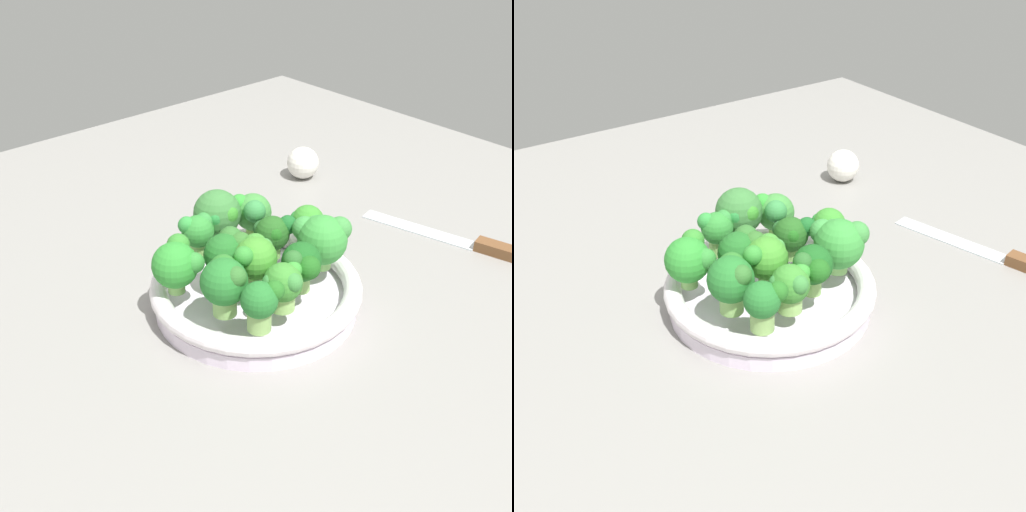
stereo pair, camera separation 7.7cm
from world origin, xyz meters
The scene contains 17 objects.
ground_plane centered at (0.00, 0.00, -1.25)cm, with size 130.00×130.00×2.50cm, color gray.
bowl centered at (2.81, 1.40, 2.07)cm, with size 25.36×25.36×4.05cm.
broccoli_floret_0 centered at (0.91, 6.99, 7.78)cm, with size 5.20×5.42×6.10cm.
broccoli_floret_1 centered at (8.86, 9.02, 7.46)cm, with size 4.68×4.01×5.74cm.
broccoli_floret_2 centered at (-4.81, 4.64, 7.93)cm, with size 6.36×6.86×6.76cm.
broccoli_floret_3 centered at (5.07, -6.83, 7.70)cm, with size 4.52×4.03×5.79cm.
broccoli_floret_4 centered at (-1.97, -0.77, 7.36)cm, with size 5.15×4.81×5.46cm.
broccoli_floret_5 centered at (5.23, -0.71, 7.60)cm, with size 5.74×5.16×6.15cm.
broccoli_floret_6 centered at (11.17, -2.64, 7.71)cm, with size 5.54×5.63×6.34cm.
broccoli_floret_7 centered at (-7.07, 0.17, 7.22)cm, with size 4.20×4.63×5.48cm.
broccoli_floret_8 centered at (4.58, 3.25, 8.45)cm, with size 5.93×5.41×6.85cm.
broccoli_floret_9 centered at (-3.05, -5.98, 7.86)cm, with size 4.99×5.48×6.21cm.
broccoli_floret_10 centered at (9.90, 4.35, 8.12)cm, with size 5.23×5.39×6.75cm.
broccoli_floret_11 centered at (4.69, 8.00, 7.31)cm, with size 4.75×4.70×5.62cm.
broccoli_floret_12 centered at (1.22, -7.54, 8.35)cm, with size 6.06×6.15×7.41cm.
knife centered at (-29.07, 11.65, 0.55)cm, with size 8.21×26.47×1.50cm.
garlic_bulb centered at (-27.41, -20.73, 2.66)cm, with size 5.32×5.32×5.32cm, color white.
Camera 2 is at (40.67, 55.42, 47.86)cm, focal length 46.84 mm.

